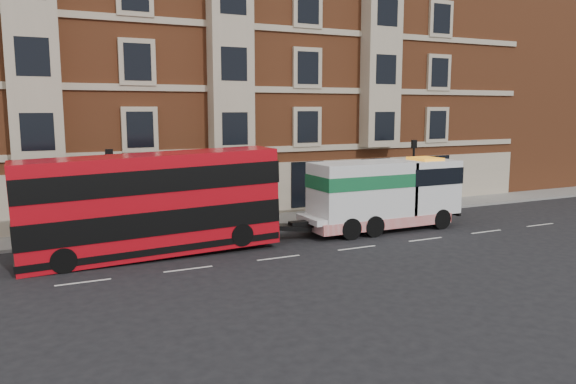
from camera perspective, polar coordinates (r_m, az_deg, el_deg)
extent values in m
plane|color=black|center=(24.45, -0.97, -6.71)|extent=(120.00, 120.00, 0.00)
cube|color=slate|center=(31.22, -6.74, -3.27)|extent=(90.00, 3.00, 0.15)
cube|color=brown|center=(37.97, -10.01, 12.28)|extent=(45.00, 12.00, 18.00)
cube|color=brown|center=(54.89, 24.50, 10.45)|extent=(18.00, 10.00, 18.00)
cylinder|color=black|center=(28.24, -17.53, -0.58)|extent=(0.14, 0.14, 4.00)
cube|color=black|center=(28.00, -17.72, 3.67)|extent=(0.35, 0.15, 0.50)
cylinder|color=black|center=(35.49, 12.58, 1.39)|extent=(0.14, 0.14, 4.00)
cube|color=black|center=(35.30, 12.69, 4.78)|extent=(0.35, 0.15, 0.50)
cube|color=red|center=(25.02, -13.71, -1.18)|extent=(11.00, 2.46, 4.32)
cube|color=black|center=(25.13, -13.66, -2.62)|extent=(11.04, 2.52, 1.03)
cube|color=black|center=(24.86, -13.80, 1.38)|extent=(11.04, 2.52, 0.98)
cylinder|color=black|center=(23.83, -21.85, -6.46)|extent=(1.02, 0.31, 1.02)
cylinder|color=black|center=(25.99, -22.19, -5.27)|extent=(1.02, 0.31, 1.02)
cylinder|color=black|center=(25.29, -4.74, -4.34)|extent=(1.02, 0.31, 1.02)
cylinder|color=black|center=(27.33, -6.40, -3.39)|extent=(1.02, 0.31, 1.02)
cube|color=white|center=(30.06, 9.37, -2.12)|extent=(8.84, 2.26, 0.29)
cube|color=white|center=(31.57, 13.67, 0.61)|extent=(3.14, 2.46, 2.85)
cube|color=white|center=(29.19, 7.54, 0.25)|extent=(5.31, 2.46, 2.85)
cube|color=#166437|center=(29.13, 7.55, 1.20)|extent=(5.35, 2.50, 0.69)
cube|color=red|center=(30.02, 9.05, -2.80)|extent=(7.86, 2.52, 0.54)
cylinder|color=black|center=(31.19, 15.27, -2.66)|extent=(1.08, 0.34, 1.08)
cylinder|color=black|center=(32.86, 12.75, -2.01)|extent=(1.08, 0.34, 1.08)
cylinder|color=black|center=(28.58, 8.69, -3.46)|extent=(1.08, 0.39, 1.08)
cylinder|color=black|center=(30.40, 6.33, -2.69)|extent=(1.08, 0.39, 1.08)
cylinder|color=black|center=(27.84, 6.34, -3.73)|extent=(1.08, 0.39, 1.08)
cylinder|color=black|center=(29.71, 4.07, -2.92)|extent=(1.08, 0.39, 1.08)
imported|color=#1B2B37|center=(28.94, -18.02, -2.64)|extent=(0.71, 0.54, 1.76)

